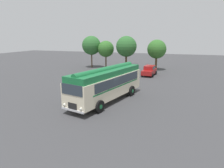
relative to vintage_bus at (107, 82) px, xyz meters
The scene contains 8 objects.
ground_plane 1.92m from the vintage_bus, 71.24° to the left, with size 120.00×120.00×0.00m, color #3D3D3F.
vintage_bus is the anchor object (origin of this frame).
car_near_left 15.58m from the vintage_bus, 94.36° to the left, with size 2.10×4.27×1.66m.
car_mid_left 15.09m from the vintage_bus, 82.68° to the left, with size 2.22×4.32×1.66m.
tree_far_left 23.05m from the vintage_bus, 118.75° to the left, with size 3.89×3.89×6.52m.
tree_left_of_centre 21.64m from the vintage_bus, 110.97° to the left, with size 3.28×3.28×5.56m.
tree_centre 19.91m from the vintage_bus, 99.77° to the left, with size 3.96×3.96×6.49m.
tree_right_of_centre 21.39m from the vintage_bus, 84.15° to the left, with size 3.60×3.60×5.83m.
Camera 1 is at (6.75, -18.46, 6.36)m, focal length 32.00 mm.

